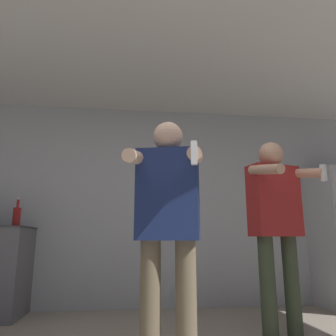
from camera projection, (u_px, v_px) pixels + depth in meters
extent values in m
cube|color=#B2B7BC|center=(149.00, 204.00, 4.25)|extent=(7.00, 0.06, 2.55)
cube|color=silver|center=(160.00, 57.00, 3.22)|extent=(7.00, 3.17, 0.05)
cylinder|color=maroon|center=(17.00, 217.00, 3.61)|extent=(0.08, 0.08, 0.20)
cylinder|color=maroon|center=(18.00, 203.00, 3.65)|extent=(0.03, 0.03, 0.10)
sphere|color=silver|center=(18.00, 199.00, 3.66)|extent=(0.03, 0.03, 0.03)
cylinder|color=#75664C|center=(150.00, 306.00, 2.05)|extent=(0.13, 0.13, 0.81)
cylinder|color=#75664C|center=(186.00, 307.00, 2.02)|extent=(0.13, 0.13, 0.81)
cube|color=navy|center=(168.00, 194.00, 2.19)|extent=(0.45, 0.30, 0.60)
sphere|color=beige|center=(168.00, 137.00, 2.28)|extent=(0.21, 0.21, 0.21)
cylinder|color=beige|center=(135.00, 157.00, 2.11)|extent=(0.17, 0.34, 0.14)
cylinder|color=beige|center=(195.00, 155.00, 2.06)|extent=(0.17, 0.34, 0.14)
cube|color=white|center=(194.00, 153.00, 1.91)|extent=(0.04, 0.04, 0.14)
cylinder|color=#38422D|center=(268.00, 288.00, 2.74)|extent=(0.13, 0.13, 0.84)
cylinder|color=#38422D|center=(292.00, 286.00, 2.83)|extent=(0.13, 0.13, 0.84)
cube|color=maroon|center=(274.00, 201.00, 2.95)|extent=(0.49, 0.31, 0.63)
sphere|color=tan|center=(271.00, 155.00, 3.04)|extent=(0.23, 0.23, 0.23)
cylinder|color=tan|center=(266.00, 169.00, 2.75)|extent=(0.18, 0.40, 0.15)
cylinder|color=tan|center=(306.00, 173.00, 2.90)|extent=(0.18, 0.40, 0.15)
cube|color=white|center=(323.00, 173.00, 2.72)|extent=(0.04, 0.04, 0.14)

